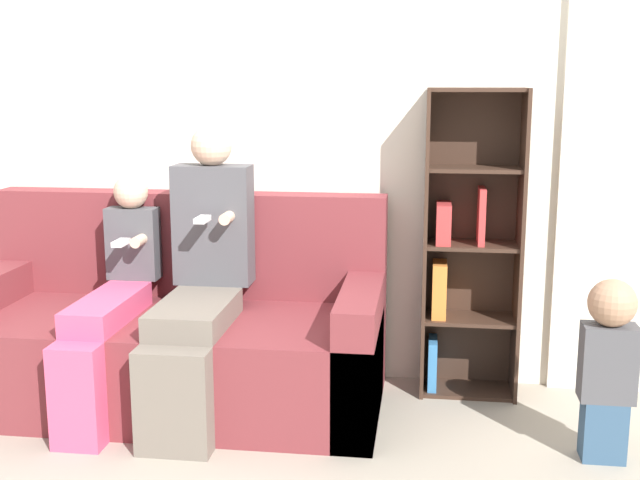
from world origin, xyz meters
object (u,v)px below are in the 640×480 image
at_px(adult_seated, 201,273).
at_px(bookshelf, 466,250).
at_px(child_seated, 109,300).
at_px(toddler_standing, 608,361).
at_px(couch, 173,338).

height_order(adult_seated, bookshelf, bookshelf).
relative_size(adult_seated, bookshelf, 0.89).
bearing_deg(child_seated, adult_seated, 8.96).
distance_m(child_seated, toddler_standing, 2.16).
xyz_separation_m(child_seated, bookshelf, (1.61, 0.49, 0.17)).
distance_m(toddler_standing, bookshelf, 0.92).
xyz_separation_m(couch, toddler_standing, (1.91, -0.36, 0.11)).
bearing_deg(bookshelf, child_seated, -162.97).
bearing_deg(adult_seated, child_seated, -171.04).
height_order(adult_seated, child_seated, adult_seated).
distance_m(adult_seated, toddler_standing, 1.77).
height_order(couch, bookshelf, bookshelf).
xyz_separation_m(child_seated, toddler_standing, (2.14, -0.19, -0.12)).
xyz_separation_m(adult_seated, bookshelf, (1.20, 0.43, 0.05)).
bearing_deg(bookshelf, couch, -166.55).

